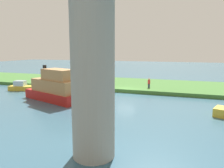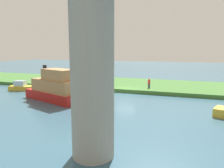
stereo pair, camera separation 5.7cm
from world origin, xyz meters
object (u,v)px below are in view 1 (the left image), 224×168
(bridge_pylon, at_px, (93,64))
(person_on_bank, at_px, (149,83))
(houseboat_blue, at_px, (55,88))
(motorboat_red, at_px, (23,87))
(mooring_post, at_px, (76,82))

(bridge_pylon, xyz_separation_m, person_on_bank, (0.41, -20.37, -3.99))
(bridge_pylon, relative_size, houseboat_blue, 1.23)
(person_on_bank, distance_m, motorboat_red, 18.44)
(person_on_bank, distance_m, mooring_post, 10.84)
(bridge_pylon, bearing_deg, mooring_post, -58.94)
(bridge_pylon, distance_m, person_on_bank, 20.76)
(person_on_bank, relative_size, houseboat_blue, 0.16)
(motorboat_red, bearing_deg, person_on_bank, -163.01)
(mooring_post, height_order, houseboat_blue, houseboat_blue)
(person_on_bank, xyz_separation_m, mooring_post, (10.65, 2.02, -0.17))
(mooring_post, bearing_deg, houseboat_blue, 99.41)
(person_on_bank, height_order, motorboat_red, person_on_bank)
(bridge_pylon, distance_m, motorboat_red, 23.91)
(bridge_pylon, xyz_separation_m, mooring_post, (11.05, -18.35, -4.16))
(bridge_pylon, xyz_separation_m, houseboat_blue, (9.83, -10.97, -3.67))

